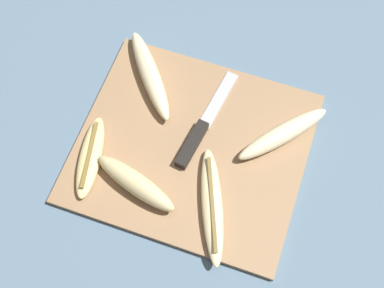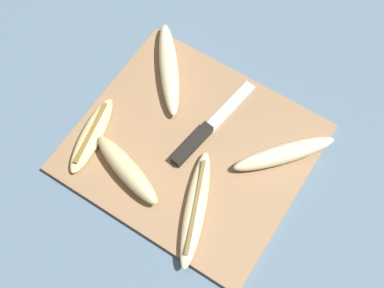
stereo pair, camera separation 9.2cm
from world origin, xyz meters
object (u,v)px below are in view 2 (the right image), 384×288
banana_mellow_near (127,170)px  banana_soft_right (196,208)px  knife (199,138)px  banana_cream_curved (169,68)px  banana_golden_short (92,135)px  banana_pale_long (284,154)px

banana_mellow_near → banana_soft_right: (0.13, 0.01, -0.01)m
knife → banana_cream_curved: banana_cream_curved is taller
knife → banana_soft_right: (0.06, -0.11, 0.00)m
banana_soft_right → banana_cream_curved: banana_cream_curved is taller
knife → banana_golden_short: 0.19m
banana_mellow_near → banana_pale_long: (0.21, 0.17, -0.00)m
banana_soft_right → banana_pale_long: banana_pale_long is taller
knife → banana_pale_long: size_ratio=1.35×
banana_soft_right → banana_golden_short: (-0.22, 0.01, -0.00)m
banana_soft_right → banana_cream_curved: (-0.19, 0.20, 0.00)m
knife → banana_pale_long: banana_pale_long is taller
knife → banana_golden_short: bearing=-140.5°
knife → banana_pale_long: (0.14, 0.05, 0.01)m
banana_pale_long → banana_golden_short: 0.33m
banana_mellow_near → banana_soft_right: size_ratio=0.81×
banana_pale_long → knife: bearing=-160.6°
knife → banana_pale_long: 0.15m
banana_pale_long → banana_golden_short: (-0.30, -0.15, -0.01)m
banana_soft_right → knife: bearing=120.0°
knife → banana_mellow_near: 0.14m
banana_soft_right → banana_pale_long: 0.18m
banana_cream_curved → banana_golden_short: bearing=-101.9°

